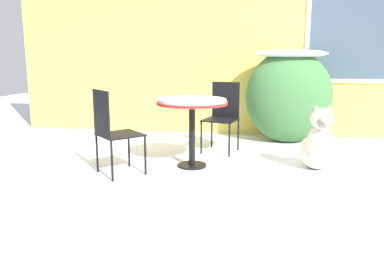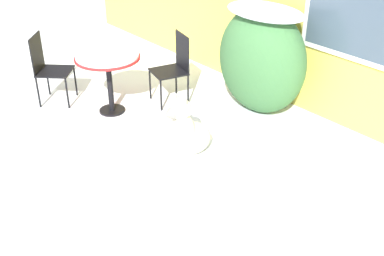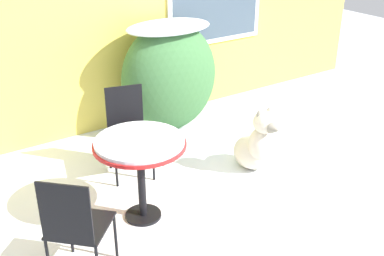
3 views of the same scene
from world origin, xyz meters
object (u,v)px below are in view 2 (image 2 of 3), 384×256
Objects in this scene: patio_chair_far_side at (48,66)px; patio_table at (108,62)px; patio_chair_near_table at (174,66)px; dog at (188,132)px.

patio_table is at bearing -105.77° from patio_chair_far_side.
patio_chair_far_side is (-1.06, -1.25, 0.00)m from patio_chair_near_table.
patio_chair_far_side is (-0.77, -0.44, -0.18)m from patio_table.
patio_chair_near_table and patio_chair_far_side have the same top height.
patio_table reaches higher than dog.
dog is (2.18, 0.53, -0.22)m from patio_chair_far_side.
patio_table is at bearing -94.26° from patio_chair_near_table.
patio_chair_near_table is at bearing 147.82° from dog.
patio_chair_far_side is 1.24× the size of dog.
patio_chair_far_side is 2.26m from dog.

